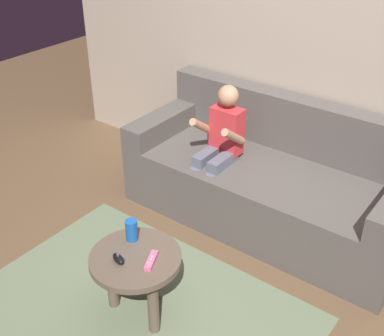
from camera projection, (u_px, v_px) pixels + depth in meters
ground_plane at (181, 322)px, 2.71m from camera, size 9.06×9.06×0.00m
wall_back at (329, 31)px, 3.12m from camera, size 4.53×0.05×2.50m
couch at (270, 181)px, 3.40m from camera, size 1.92×0.80×0.82m
person_seated_on_couch at (219, 145)px, 3.31m from camera, size 0.30×0.37×0.94m
coffee_table at (137, 268)px, 2.61m from camera, size 0.48×0.48×0.41m
area_rug at (139, 311)px, 2.77m from camera, size 1.83×1.24×0.01m
game_remote_pink_near_edge at (151, 261)px, 2.51m from camera, size 0.09×0.14×0.03m
nunchuk_black at (118, 259)px, 2.51m from camera, size 0.10×0.07×0.05m
soda_can at (132, 230)px, 2.65m from camera, size 0.07×0.07×0.12m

